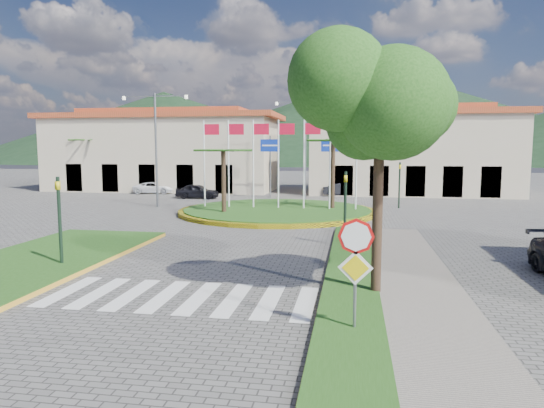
% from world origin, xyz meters
% --- Properties ---
extents(ground, '(160.00, 160.00, 0.00)m').
position_xyz_m(ground, '(0.00, 0.00, 0.00)').
color(ground, '#575553').
rests_on(ground, ground).
extents(sidewalk_right, '(4.00, 28.00, 0.15)m').
position_xyz_m(sidewalk_right, '(6.00, 2.00, 0.07)').
color(sidewalk_right, gray).
rests_on(sidewalk_right, ground).
extents(verge_right, '(1.60, 28.00, 0.18)m').
position_xyz_m(verge_right, '(4.80, 2.00, 0.09)').
color(verge_right, '#224D16').
rests_on(verge_right, ground).
extents(median_left, '(5.00, 14.00, 0.18)m').
position_xyz_m(median_left, '(-6.50, 6.00, 0.09)').
color(median_left, '#224D16').
rests_on(median_left, ground).
extents(crosswalk, '(8.00, 3.00, 0.01)m').
position_xyz_m(crosswalk, '(0.00, 4.00, 0.01)').
color(crosswalk, silver).
rests_on(crosswalk, ground).
extents(roundabout_island, '(12.70, 12.70, 6.00)m').
position_xyz_m(roundabout_island, '(0.00, 22.00, 0.18)').
color(roundabout_island, yellow).
rests_on(roundabout_island, ground).
extents(stop_sign, '(0.80, 0.11, 2.65)m').
position_xyz_m(stop_sign, '(4.90, 1.96, 1.79)').
color(stop_sign, slate).
rests_on(stop_sign, ground).
extents(deciduous_tree, '(3.60, 3.60, 6.80)m').
position_xyz_m(deciduous_tree, '(5.50, 5.00, 5.18)').
color(deciduous_tree, black).
rests_on(deciduous_tree, ground).
extents(traffic_light_left, '(0.15, 0.18, 3.20)m').
position_xyz_m(traffic_light_left, '(-5.20, 6.50, 1.94)').
color(traffic_light_left, black).
rests_on(traffic_light_left, ground).
extents(traffic_light_right, '(0.15, 0.18, 3.20)m').
position_xyz_m(traffic_light_right, '(4.50, 12.00, 1.94)').
color(traffic_light_right, black).
rests_on(traffic_light_right, ground).
extents(traffic_light_far, '(0.18, 0.15, 3.20)m').
position_xyz_m(traffic_light_far, '(8.00, 26.00, 1.94)').
color(traffic_light_far, black).
rests_on(traffic_light_far, ground).
extents(direction_sign_west, '(1.60, 0.14, 5.20)m').
position_xyz_m(direction_sign_west, '(-2.00, 30.97, 3.53)').
color(direction_sign_west, slate).
rests_on(direction_sign_west, ground).
extents(direction_sign_east, '(1.60, 0.14, 5.20)m').
position_xyz_m(direction_sign_east, '(3.00, 30.97, 3.53)').
color(direction_sign_east, slate).
rests_on(direction_sign_east, ground).
extents(street_lamp_centre, '(4.80, 0.16, 8.00)m').
position_xyz_m(street_lamp_centre, '(1.00, 30.00, 4.50)').
color(street_lamp_centre, slate).
rests_on(street_lamp_centre, ground).
extents(street_lamp_west, '(4.80, 0.16, 8.00)m').
position_xyz_m(street_lamp_west, '(-9.00, 24.00, 4.50)').
color(street_lamp_west, slate).
rests_on(street_lamp_west, ground).
extents(building_left, '(23.32, 9.54, 8.05)m').
position_xyz_m(building_left, '(-14.00, 38.00, 3.90)').
color(building_left, '#C5B795').
rests_on(building_left, ground).
extents(building_right, '(19.08, 9.54, 8.05)m').
position_xyz_m(building_right, '(10.00, 38.00, 3.90)').
color(building_right, '#C5B795').
rests_on(building_right, ground).
extents(hill_far_west, '(140.00, 140.00, 22.00)m').
position_xyz_m(hill_far_west, '(-55.00, 140.00, 11.00)').
color(hill_far_west, black).
rests_on(hill_far_west, ground).
extents(hill_far_mid, '(180.00, 180.00, 30.00)m').
position_xyz_m(hill_far_mid, '(15.00, 160.00, 15.00)').
color(hill_far_mid, black).
rests_on(hill_far_mid, ground).
extents(hill_near_back, '(110.00, 110.00, 16.00)m').
position_xyz_m(hill_near_back, '(-10.00, 130.00, 8.00)').
color(hill_near_back, black).
rests_on(hill_near_back, ground).
extents(white_van, '(3.97, 2.19, 1.05)m').
position_xyz_m(white_van, '(-13.33, 33.59, 0.53)').
color(white_van, white).
rests_on(white_van, ground).
extents(car_dark_a, '(3.60, 1.50, 1.22)m').
position_xyz_m(car_dark_a, '(-8.00, 30.00, 0.61)').
color(car_dark_a, black).
rests_on(car_dark_a, ground).
extents(car_dark_b, '(3.62, 1.74, 1.14)m').
position_xyz_m(car_dark_b, '(3.88, 34.12, 0.57)').
color(car_dark_b, black).
rests_on(car_dark_b, ground).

